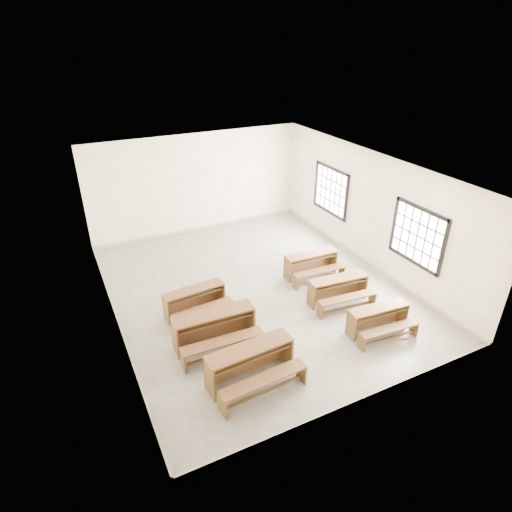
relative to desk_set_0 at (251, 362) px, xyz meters
name	(u,v)px	position (x,y,z in m)	size (l,w,h in m)	color
room	(259,213)	(1.60, 2.86, 1.69)	(8.50, 8.50, 3.20)	gray
desk_set_0	(251,362)	(0.00, 0.00, 0.00)	(1.78, 1.00, 0.77)	brown
desk_set_1	(215,327)	(-0.22, 1.30, 0.00)	(1.76, 0.95, 0.78)	brown
desk_set_2	(195,299)	(-0.22, 2.58, -0.07)	(1.53, 0.89, 0.66)	brown
desk_set_3	(379,318)	(3.19, 0.12, -0.08)	(1.45, 0.84, 0.63)	brown
desk_set_4	(339,288)	(3.09, 1.48, -0.06)	(1.55, 0.90, 0.67)	brown
desk_set_5	(312,263)	(3.19, 2.85, -0.06)	(1.51, 0.82, 0.67)	brown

